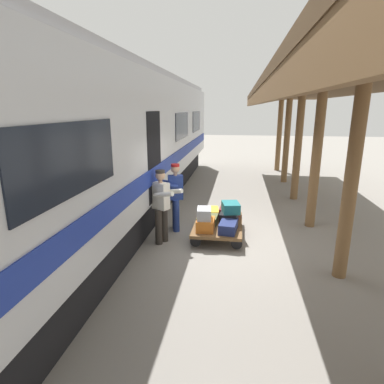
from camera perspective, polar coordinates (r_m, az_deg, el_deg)
ground_plane at (r=7.56m, az=6.98°, el=-8.74°), size 60.00×60.00×0.00m
platform_canopy at (r=7.19m, az=24.38°, el=15.35°), size 3.20×19.06×3.56m
train_car at (r=7.77m, az=-17.60°, el=7.12°), size 3.02×20.48×4.00m
luggage_cart at (r=7.77m, az=4.73°, el=-5.89°), size 1.16×1.83×0.32m
suitcase_maroon_trunk at (r=8.17m, az=6.80°, el=-3.59°), size 0.53×0.58×0.25m
suitcase_orange_carryall at (r=7.25m, az=2.46°, el=-5.87°), size 0.39×0.51×0.26m
suitcase_black_hardshell at (r=7.69m, az=6.68°, el=-4.64°), size 0.46×0.58×0.29m
suitcase_navy_fabric at (r=7.23m, az=6.54°, el=-6.18°), size 0.44×0.67×0.23m
suitcase_yellow_case at (r=8.21m, az=3.19°, el=-3.66°), size 0.53×0.62×0.19m
suitcase_olive_duffel at (r=7.74m, az=2.84°, el=-4.88°), size 0.50×0.63×0.17m
suitcase_gray_aluminum at (r=7.19m, az=2.19°, el=-3.90°), size 0.35×0.48×0.25m
suitcase_teal_softside at (r=7.62m, az=6.98°, el=-2.76°), size 0.48×0.57×0.24m
porter_in_overalls at (r=7.88m, az=-3.11°, el=-0.53°), size 0.73×0.56×1.70m
porter_by_door at (r=7.14m, az=-5.48°, el=-2.22°), size 0.74×0.62×1.70m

